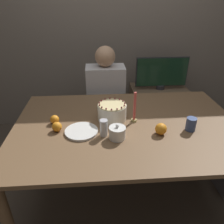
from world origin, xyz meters
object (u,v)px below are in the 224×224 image
sugar_bowl (117,133)px  person_man_blue_shirt (106,108)px  candle (134,110)px  cake (112,112)px  tv_monitor (162,73)px  sugar_shaker (104,128)px

sugar_bowl → person_man_blue_shirt: (-0.03, 0.95, -0.29)m
candle → person_man_blue_shirt: bearing=104.1°
cake → sugar_bowl: bearing=-86.6°
cake → candle: (0.17, -0.05, 0.03)m
cake → candle: candle is taller
tv_monitor → cake: bearing=-123.7°
candle → person_man_blue_shirt: person_man_blue_shirt is taller
cake → sugar_shaker: (-0.07, -0.22, -0.00)m
cake → person_man_blue_shirt: 0.75m
sugar_shaker → candle: 0.30m
sugar_bowl → sugar_shaker: bearing=154.5°
candle → tv_monitor: 1.19m
sugar_bowl → sugar_shaker: sugar_shaker is taller
cake → person_man_blue_shirt: bearing=91.5°
sugar_shaker → candle: size_ratio=0.50×
cake → sugar_shaker: bearing=-108.1°
sugar_shaker → tv_monitor: bearing=58.8°
sugar_shaker → candle: (0.24, 0.17, 0.03)m
cake → sugar_bowl: size_ratio=1.95×
sugar_bowl → person_man_blue_shirt: person_man_blue_shirt is taller
candle → cake: bearing=162.8°
candle → sugar_bowl: bearing=-124.9°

